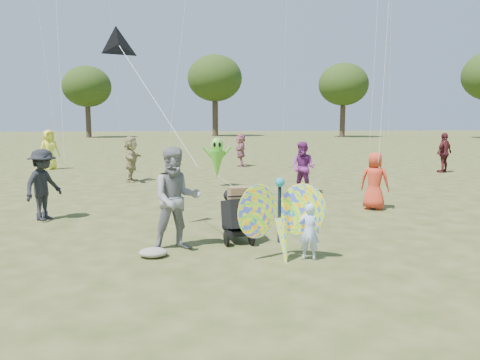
{
  "coord_description": "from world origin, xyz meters",
  "views": [
    {
      "loc": [
        -1.23,
        -8.41,
        2.42
      ],
      "look_at": [
        -0.2,
        1.5,
        1.1
      ],
      "focal_mm": 35.0,
      "sensor_mm": 36.0,
      "label": 1
    }
  ],
  "objects_px": {
    "crowd_b": "(43,185)",
    "jogging_stroller": "(237,210)",
    "crowd_a": "(375,181)",
    "crowd_j": "(241,150)",
    "crowd_e": "(303,168)",
    "crowd_g": "(49,150)",
    "adult_man": "(176,199)",
    "butterfly_kite": "(281,220)",
    "alien_kite": "(217,159)",
    "crowd_d": "(131,159)",
    "child_girl": "(309,232)",
    "crowd_h": "(444,153)"
  },
  "relations": [
    {
      "from": "crowd_a",
      "to": "crowd_j",
      "type": "bearing_deg",
      "value": -45.17
    },
    {
      "from": "adult_man",
      "to": "crowd_g",
      "type": "distance_m",
      "value": 15.8
    },
    {
      "from": "crowd_g",
      "to": "jogging_stroller",
      "type": "height_order",
      "value": "crowd_g"
    },
    {
      "from": "jogging_stroller",
      "to": "butterfly_kite",
      "type": "bearing_deg",
      "value": -76.28
    },
    {
      "from": "crowd_g",
      "to": "butterfly_kite",
      "type": "distance_m",
      "value": 17.31
    },
    {
      "from": "crowd_j",
      "to": "alien_kite",
      "type": "distance_m",
      "value": 7.09
    },
    {
      "from": "child_girl",
      "to": "crowd_j",
      "type": "xyz_separation_m",
      "value": [
        0.48,
        15.76,
        0.33
      ]
    },
    {
      "from": "crowd_b",
      "to": "crowd_e",
      "type": "height_order",
      "value": "crowd_b"
    },
    {
      "from": "child_girl",
      "to": "crowd_g",
      "type": "bearing_deg",
      "value": -41.16
    },
    {
      "from": "child_girl",
      "to": "crowd_e",
      "type": "distance_m",
      "value": 7.21
    },
    {
      "from": "butterfly_kite",
      "to": "crowd_d",
      "type": "bearing_deg",
      "value": 110.02
    },
    {
      "from": "crowd_b",
      "to": "crowd_d",
      "type": "relative_size",
      "value": 0.98
    },
    {
      "from": "crowd_e",
      "to": "crowd_d",
      "type": "bearing_deg",
      "value": -171.9
    },
    {
      "from": "crowd_g",
      "to": "child_girl",
      "type": "bearing_deg",
      "value": -99.53
    },
    {
      "from": "adult_man",
      "to": "butterfly_kite",
      "type": "bearing_deg",
      "value": -35.71
    },
    {
      "from": "crowd_j",
      "to": "crowd_d",
      "type": "bearing_deg",
      "value": -36.93
    },
    {
      "from": "crowd_j",
      "to": "jogging_stroller",
      "type": "relative_size",
      "value": 1.5
    },
    {
      "from": "child_girl",
      "to": "alien_kite",
      "type": "distance_m",
      "value": 8.93
    },
    {
      "from": "jogging_stroller",
      "to": "crowd_j",
      "type": "bearing_deg",
      "value": 72.84
    },
    {
      "from": "crowd_h",
      "to": "adult_man",
      "type": "bearing_deg",
      "value": 13.63
    },
    {
      "from": "crowd_h",
      "to": "jogging_stroller",
      "type": "distance_m",
      "value": 14.9
    },
    {
      "from": "crowd_d",
      "to": "jogging_stroller",
      "type": "bearing_deg",
      "value": -156.43
    },
    {
      "from": "crowd_a",
      "to": "jogging_stroller",
      "type": "distance_m",
      "value": 4.85
    },
    {
      "from": "crowd_a",
      "to": "crowd_g",
      "type": "relative_size",
      "value": 0.82
    },
    {
      "from": "crowd_j",
      "to": "adult_man",
      "type": "bearing_deg",
      "value": -5.29
    },
    {
      "from": "child_girl",
      "to": "crowd_a",
      "type": "height_order",
      "value": "crowd_a"
    },
    {
      "from": "crowd_h",
      "to": "jogging_stroller",
      "type": "height_order",
      "value": "crowd_h"
    },
    {
      "from": "butterfly_kite",
      "to": "alien_kite",
      "type": "height_order",
      "value": "alien_kite"
    },
    {
      "from": "jogging_stroller",
      "to": "alien_kite",
      "type": "distance_m",
      "value": 7.47
    },
    {
      "from": "crowd_e",
      "to": "crowd_j",
      "type": "height_order",
      "value": "crowd_e"
    },
    {
      "from": "crowd_g",
      "to": "alien_kite",
      "type": "bearing_deg",
      "value": -79.4
    },
    {
      "from": "crowd_b",
      "to": "jogging_stroller",
      "type": "height_order",
      "value": "crowd_b"
    },
    {
      "from": "crowd_e",
      "to": "jogging_stroller",
      "type": "relative_size",
      "value": 1.52
    },
    {
      "from": "crowd_j",
      "to": "butterfly_kite",
      "type": "relative_size",
      "value": 0.95
    },
    {
      "from": "crowd_h",
      "to": "alien_kite",
      "type": "xyz_separation_m",
      "value": [
        -10.33,
        -3.26,
        0.08
      ]
    },
    {
      "from": "child_girl",
      "to": "jogging_stroller",
      "type": "distance_m",
      "value": 1.78
    },
    {
      "from": "crowd_a",
      "to": "crowd_b",
      "type": "xyz_separation_m",
      "value": [
        -8.35,
        -0.45,
        0.08
      ]
    },
    {
      "from": "crowd_b",
      "to": "crowd_g",
      "type": "height_order",
      "value": "crowd_g"
    },
    {
      "from": "crowd_h",
      "to": "crowd_j",
      "type": "bearing_deg",
      "value": -53.38
    },
    {
      "from": "crowd_g",
      "to": "alien_kite",
      "type": "distance_m",
      "value": 9.95
    },
    {
      "from": "crowd_b",
      "to": "crowd_g",
      "type": "distance_m",
      "value": 11.96
    },
    {
      "from": "crowd_a",
      "to": "jogging_stroller",
      "type": "xyz_separation_m",
      "value": [
        -3.95,
        -2.8,
        -0.15
      ]
    },
    {
      "from": "crowd_a",
      "to": "crowd_j",
      "type": "xyz_separation_m",
      "value": [
        -2.36,
        11.56,
        0.06
      ]
    },
    {
      "from": "child_girl",
      "to": "crowd_h",
      "type": "distance_m",
      "value": 15.24
    },
    {
      "from": "crowd_d",
      "to": "crowd_g",
      "type": "xyz_separation_m",
      "value": [
        -4.4,
        4.79,
        0.07
      ]
    },
    {
      "from": "crowd_g",
      "to": "jogging_stroller",
      "type": "relative_size",
      "value": 1.71
    },
    {
      "from": "child_girl",
      "to": "crowd_g",
      "type": "xyz_separation_m",
      "value": [
        -8.69,
        15.28,
        0.45
      ]
    },
    {
      "from": "crowd_b",
      "to": "crowd_h",
      "type": "distance_m",
      "value": 16.95
    },
    {
      "from": "crowd_h",
      "to": "crowd_j",
      "type": "height_order",
      "value": "crowd_h"
    },
    {
      "from": "adult_man",
      "to": "butterfly_kite",
      "type": "xyz_separation_m",
      "value": [
        1.79,
        -0.81,
        -0.26
      ]
    }
  ]
}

